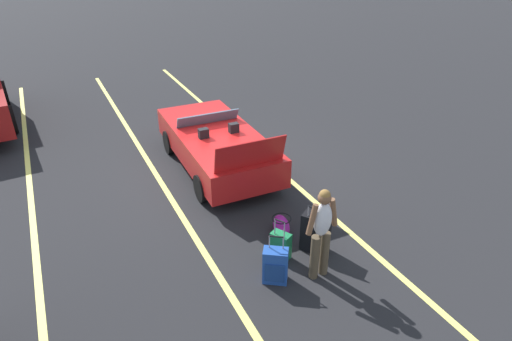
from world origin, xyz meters
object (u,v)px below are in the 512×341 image
Objects in this scene: suitcase_large_black at (316,233)px; suitcase_small_carryon at (281,245)px; convertible_car at (214,142)px; suitcase_medium_bright at (275,266)px; traveler_person at (322,229)px; duffel_bag at (281,226)px.

suitcase_large_black reaches higher than suitcase_small_carryon.
suitcase_large_black is at bearing -173.31° from convertible_car.
suitcase_medium_bright is 0.52× the size of traveler_person.
convertible_car is 4.35m from suitcase_medium_bright.
suitcase_small_carryon is at bearing 137.77° from suitcase_large_black.
duffel_bag is 0.43× the size of traveler_person.
traveler_person is at bearing -152.27° from suitcase_large_black.
traveler_person is at bearing -91.89° from suitcase_small_carryon.
traveler_person reaches higher than duffel_bag.
traveler_person is (-0.20, -0.71, 0.62)m from suitcase_medium_bright.
suitcase_medium_bright is at bearing 172.63° from convertible_car.
suitcase_medium_bright is 0.96m from traveler_person.
convertible_car reaches higher than suitcase_large_black.
convertible_car reaches higher than suitcase_medium_bright.
suitcase_medium_bright is 0.61m from suitcase_small_carryon.
suitcase_medium_bright is 1.32m from duffel_bag.
traveler_person is at bearing -177.98° from convertible_car.
convertible_car is at bearing 57.12° from suitcase_small_carryon.
duffel_bag is 1.50m from traveler_person.
traveler_person reaches higher than suitcase_small_carryon.
traveler_person reaches higher than convertible_car.
convertible_car is 4.89× the size of suitcase_medium_bright.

